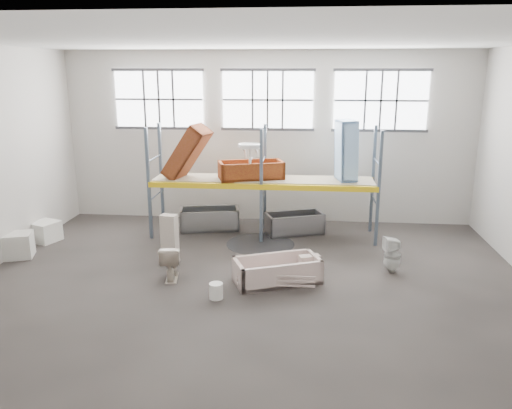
# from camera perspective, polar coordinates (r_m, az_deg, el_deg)

# --- Properties ---
(floor) EXTENTS (12.00, 10.00, 0.10)m
(floor) POSITION_cam_1_polar(r_m,az_deg,el_deg) (10.90, -0.78, -9.44)
(floor) COLOR #4A433F
(floor) RESTS_ON ground
(ceiling) EXTENTS (12.00, 10.00, 0.10)m
(ceiling) POSITION_cam_1_polar(r_m,az_deg,el_deg) (9.93, -0.89, 18.41)
(ceiling) COLOR silver
(ceiling) RESTS_ON ground
(wall_back) EXTENTS (12.00, 0.10, 5.00)m
(wall_back) POSITION_cam_1_polar(r_m,az_deg,el_deg) (15.07, 1.33, 7.54)
(wall_back) COLOR #BCB7AE
(wall_back) RESTS_ON ground
(wall_front) EXTENTS (12.00, 0.10, 5.00)m
(wall_front) POSITION_cam_1_polar(r_m,az_deg,el_deg) (5.31, -6.96, -6.80)
(wall_front) COLOR #B2AEA6
(wall_front) RESTS_ON ground
(window_left) EXTENTS (2.60, 0.04, 1.60)m
(window_left) POSITION_cam_1_polar(r_m,az_deg,el_deg) (15.43, -10.86, 11.56)
(window_left) COLOR white
(window_left) RESTS_ON wall_back
(window_mid) EXTENTS (2.60, 0.04, 1.60)m
(window_mid) POSITION_cam_1_polar(r_m,az_deg,el_deg) (14.86, 1.32, 11.70)
(window_mid) COLOR white
(window_mid) RESTS_ON wall_back
(window_right) EXTENTS (2.60, 0.04, 1.60)m
(window_right) POSITION_cam_1_polar(r_m,az_deg,el_deg) (14.97, 13.88, 11.30)
(window_right) COLOR white
(window_right) RESTS_ON wall_back
(rack_upright_la) EXTENTS (0.08, 0.08, 3.00)m
(rack_upright_la) POSITION_cam_1_polar(r_m,az_deg,el_deg) (13.72, -11.99, 2.23)
(rack_upright_la) COLOR slate
(rack_upright_la) RESTS_ON floor
(rack_upright_lb) EXTENTS (0.08, 0.08, 3.00)m
(rack_upright_lb) POSITION_cam_1_polar(r_m,az_deg,el_deg) (14.85, -10.62, 3.26)
(rack_upright_lb) COLOR slate
(rack_upright_lb) RESTS_ON floor
(rack_upright_ma) EXTENTS (0.08, 0.08, 3.00)m
(rack_upright_ma) POSITION_cam_1_polar(r_m,az_deg,el_deg) (13.14, 0.60, 2.00)
(rack_upright_ma) COLOR slate
(rack_upright_ma) RESTS_ON floor
(rack_upright_mb) EXTENTS (0.08, 0.08, 3.00)m
(rack_upright_mb) POSITION_cam_1_polar(r_m,az_deg,el_deg) (14.31, 1.02, 3.08)
(rack_upright_mb) COLOR slate
(rack_upright_mb) RESTS_ON floor
(rack_upright_ra) EXTENTS (0.08, 0.08, 3.00)m
(rack_upright_ra) POSITION_cam_1_polar(r_m,az_deg,el_deg) (13.23, 13.66, 1.66)
(rack_upright_ra) COLOR slate
(rack_upright_ra) RESTS_ON floor
(rack_upright_rb) EXTENTS (0.08, 0.08, 3.00)m
(rack_upright_rb) POSITION_cam_1_polar(r_m,az_deg,el_deg) (14.39, 13.02, 2.76)
(rack_upright_rb) COLOR slate
(rack_upright_rb) RESTS_ON floor
(rack_beam_front) EXTENTS (6.00, 0.10, 0.14)m
(rack_beam_front) POSITION_cam_1_polar(r_m,az_deg,el_deg) (13.14, 0.60, 2.00)
(rack_beam_front) COLOR yellow
(rack_beam_front) RESTS_ON floor
(rack_beam_back) EXTENTS (6.00, 0.10, 0.14)m
(rack_beam_back) POSITION_cam_1_polar(r_m,az_deg,el_deg) (14.31, 1.02, 3.08)
(rack_beam_back) COLOR yellow
(rack_beam_back) RESTS_ON floor
(shelf_deck) EXTENTS (5.90, 1.10, 0.03)m
(shelf_deck) POSITION_cam_1_polar(r_m,az_deg,el_deg) (13.71, 0.82, 2.89)
(shelf_deck) COLOR gray
(shelf_deck) RESTS_ON floor
(wet_patch) EXTENTS (1.80, 1.80, 0.00)m
(wet_patch) POSITION_cam_1_polar(r_m,az_deg,el_deg) (13.37, 0.50, -4.46)
(wet_patch) COLOR black
(wet_patch) RESTS_ON floor
(bathtub_beige) EXTENTS (2.00, 1.47, 0.53)m
(bathtub_beige) POSITION_cam_1_polar(r_m,az_deg,el_deg) (11.00, 2.39, -7.42)
(bathtub_beige) COLOR beige
(bathtub_beige) RESTS_ON floor
(cistern_spare) EXTENTS (0.50, 0.36, 0.43)m
(cistern_spare) POSITION_cam_1_polar(r_m,az_deg,el_deg) (11.32, 6.02, -6.75)
(cistern_spare) COLOR beige
(cistern_spare) RESTS_ON bathtub_beige
(sink_in_tub) EXTENTS (0.54, 0.54, 0.14)m
(sink_in_tub) POSITION_cam_1_polar(r_m,az_deg,el_deg) (11.28, 1.54, -7.41)
(sink_in_tub) COLOR silver
(sink_in_tub) RESTS_ON bathtub_beige
(toilet_beige) EXTENTS (0.55, 0.83, 0.79)m
(toilet_beige) POSITION_cam_1_polar(r_m,az_deg,el_deg) (11.28, -9.57, -6.35)
(toilet_beige) COLOR beige
(toilet_beige) RESTS_ON floor
(cistern_tall) EXTENTS (0.41, 0.31, 1.16)m
(cistern_tall) POSITION_cam_1_polar(r_m,az_deg,el_deg) (12.19, -9.70, -3.77)
(cistern_tall) COLOR #C1B3A5
(cistern_tall) RESTS_ON floor
(toilet_white) EXTENTS (0.45, 0.45, 0.83)m
(toilet_white) POSITION_cam_1_polar(r_m,az_deg,el_deg) (11.84, 15.12, -5.49)
(toilet_white) COLOR white
(toilet_white) RESTS_ON floor
(steel_tub_left) EXTENTS (1.78, 1.09, 0.61)m
(steel_tub_left) POSITION_cam_1_polar(r_m,az_deg,el_deg) (14.58, -5.26, -1.61)
(steel_tub_left) COLOR #A1A5A9
(steel_tub_left) RESTS_ON floor
(steel_tub_right) EXTENTS (1.72, 1.23, 0.57)m
(steel_tub_right) POSITION_cam_1_polar(r_m,az_deg,el_deg) (14.20, 4.36, -2.12)
(steel_tub_right) COLOR #A3A4AA
(steel_tub_right) RESTS_ON floor
(rust_tub_flat) EXTENTS (1.87, 1.27, 0.48)m
(rust_tub_flat) POSITION_cam_1_polar(r_m,az_deg,el_deg) (13.68, -0.56, 3.89)
(rust_tub_flat) COLOR brown
(rust_tub_flat) RESTS_ON shelf_deck
(rust_tub_tilted) EXTENTS (1.41, 1.01, 1.56)m
(rust_tub_tilted) POSITION_cam_1_polar(r_m,az_deg,el_deg) (13.73, -7.76, 5.80)
(rust_tub_tilted) COLOR brown
(rust_tub_tilted) RESTS_ON shelf_deck
(sink_on_shelf) EXTENTS (0.65, 0.52, 0.54)m
(sink_on_shelf) POSITION_cam_1_polar(r_m,az_deg,el_deg) (13.27, -0.67, 4.75)
(sink_on_shelf) COLOR white
(sink_on_shelf) RESTS_ON rust_tub_flat
(blue_tub_upright) EXTENTS (0.64, 0.83, 1.59)m
(blue_tub_upright) POSITION_cam_1_polar(r_m,az_deg,el_deg) (13.55, 10.13, 6.02)
(blue_tub_upright) COLOR #98C5F6
(blue_tub_upright) RESTS_ON shelf_deck
(bucket) EXTENTS (0.35, 0.35, 0.32)m
(bucket) POSITION_cam_1_polar(r_m,az_deg,el_deg) (10.31, -4.52, -9.68)
(bucket) COLOR white
(bucket) RESTS_ON floor
(carton_near) EXTENTS (0.86, 0.80, 0.60)m
(carton_near) POSITION_cam_1_polar(r_m,az_deg,el_deg) (13.68, -25.31, -4.17)
(carton_near) COLOR beige
(carton_near) RESTS_ON floor
(carton_far) EXTENTS (0.82, 0.82, 0.53)m
(carton_far) POSITION_cam_1_polar(r_m,az_deg,el_deg) (14.65, -22.65, -2.82)
(carton_far) COLOR white
(carton_far) RESTS_ON floor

